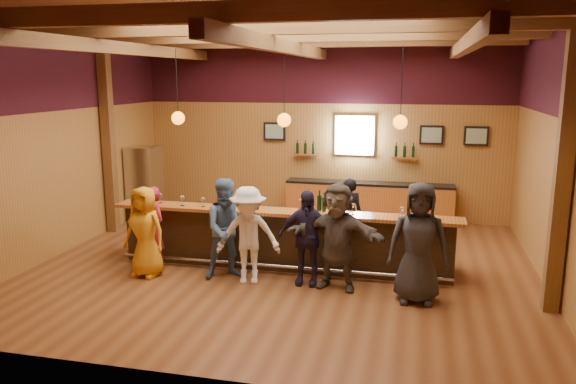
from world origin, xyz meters
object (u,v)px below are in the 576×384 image
stainless_fridge (145,183)px  bartender (349,214)px  customer_redvest (153,230)px  customer_white (248,235)px  bottle_a (324,204)px  customer_dark (418,243)px  customer_denim (228,229)px  ice_bucket (304,205)px  customer_brown (337,237)px  back_bar_cabinet (369,202)px  customer_orange (145,232)px  bar_counter (287,237)px  customer_navy (306,238)px

stainless_fridge → bartender: stainless_fridge is taller
customer_redvest → customer_white: (1.81, -0.11, 0.06)m
bartender → bottle_a: (-0.27, -1.42, 0.51)m
customer_dark → customer_denim: bearing=172.6°
customer_redvest → ice_bucket: bearing=41.6°
customer_brown → customer_dark: (1.30, -0.26, 0.06)m
customer_brown → bartender: (-0.08, 2.20, -0.16)m
back_bar_cabinet → customer_denim: bearing=-114.3°
customer_dark → customer_orange: bearing=177.8°
bar_counter → customer_orange: 2.56m
customer_denim → customer_navy: bearing=-29.4°
stainless_fridge → customer_brown: 6.23m
back_bar_cabinet → bar_counter: bearing=-108.3°
back_bar_cabinet → stainless_fridge: size_ratio=2.22×
customer_navy → bartender: customer_navy is taller
customer_white → customer_navy: (0.96, 0.16, -0.02)m
bar_counter → back_bar_cabinet: (1.18, 3.57, -0.05)m
customer_denim → back_bar_cabinet: bearing=36.5°
customer_brown → customer_denim: bearing=-174.6°
customer_redvest → ice_bucket: customer_redvest is taller
bartender → customer_white: bearing=47.7°
customer_white → bartender: (1.41, 2.27, -0.10)m
stainless_fridge → customer_orange: (1.84, -3.60, -0.10)m
stainless_fridge → customer_brown: stainless_fridge is taller
customer_denim → customer_dark: size_ratio=0.93×
stainless_fridge → bartender: bearing=-13.7°
bottle_a → customer_brown: bearing=-66.0°
stainless_fridge → bartender: (5.11, -1.24, -0.17)m
back_bar_cabinet → customer_white: 4.91m
customer_redvest → customer_brown: 3.31m
bartender → ice_bucket: (-0.62, -1.50, 0.48)m
customer_brown → customer_dark: bearing=-3.0°
bar_counter → stainless_fridge: stainless_fridge is taller
customer_navy → bottle_a: (0.18, 0.69, 0.43)m
customer_orange → customer_navy: (2.82, 0.25, 0.01)m
ice_bucket → bartender: bearing=67.7°
stainless_fridge → customer_denim: bearing=-45.5°
customer_redvest → customer_navy: bearing=28.5°
customer_dark → ice_bucket: (-1.99, 0.96, 0.27)m
bartender → ice_bucket: bearing=57.4°
stainless_fridge → customer_denim: size_ratio=1.03×
customer_orange → customer_white: 1.86m
back_bar_cabinet → bottle_a: 3.89m
stainless_fridge → customer_navy: size_ratio=1.11×
bar_counter → bottle_a: (0.73, -0.21, 0.72)m
bar_counter → stainless_fridge: bearing=149.2°
customer_orange → customer_navy: 2.83m
back_bar_cabinet → customer_navy: bearing=-98.1°
customer_redvest → ice_bucket: size_ratio=7.28×
customer_dark → back_bar_cabinet: bearing=102.9°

